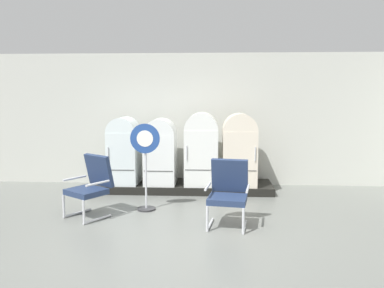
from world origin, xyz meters
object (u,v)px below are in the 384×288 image
(refrigerator_2, at_px, (201,147))
(sign_stand, at_px, (146,166))
(armchair_right, at_px, (228,190))
(armchair_left, at_px, (91,184))
(refrigerator_0, at_px, (124,149))
(refrigerator_3, at_px, (240,148))
(refrigerator_1, at_px, (160,150))

(refrigerator_2, height_order, sign_stand, refrigerator_2)
(armchair_right, bearing_deg, sign_stand, 153.69)
(armchair_left, relative_size, armchair_right, 1.00)
(sign_stand, bearing_deg, refrigerator_0, 117.32)
(refrigerator_2, bearing_deg, refrigerator_3, -2.01)
(refrigerator_3, xyz_separation_m, armchair_left, (-2.55, -1.68, -0.39))
(refrigerator_3, distance_m, sign_stand, 2.16)
(refrigerator_0, height_order, refrigerator_2, refrigerator_2)
(refrigerator_1, distance_m, refrigerator_3, 1.63)
(refrigerator_2, bearing_deg, armchair_left, -136.08)
(refrigerator_3, distance_m, armchair_right, 2.06)
(armchair_right, bearing_deg, refrigerator_0, 135.97)
(refrigerator_2, bearing_deg, refrigerator_1, -179.45)
(armchair_left, bearing_deg, armchair_right, -8.22)
(refrigerator_3, height_order, sign_stand, refrigerator_3)
(refrigerator_1, relative_size, refrigerator_2, 0.92)
(refrigerator_1, height_order, armchair_right, refrigerator_1)
(refrigerator_1, height_order, sign_stand, refrigerator_1)
(refrigerator_0, xyz_separation_m, sign_stand, (0.68, -1.33, -0.10))
(refrigerator_1, height_order, refrigerator_3, refrigerator_3)
(armchair_right, bearing_deg, refrigerator_2, 103.19)
(refrigerator_1, bearing_deg, refrigerator_2, 0.55)
(armchair_left, height_order, sign_stand, sign_stand)
(refrigerator_0, distance_m, armchair_right, 2.93)
(refrigerator_1, bearing_deg, armchair_left, -118.51)
(sign_stand, bearing_deg, refrigerator_3, 37.47)
(refrigerator_0, bearing_deg, armchair_left, -95.35)
(refrigerator_2, height_order, armchair_right, refrigerator_2)
(refrigerator_1, height_order, refrigerator_2, refrigerator_2)
(refrigerator_2, bearing_deg, sign_stand, -124.78)
(refrigerator_2, bearing_deg, armchair_right, -76.81)
(armchair_left, bearing_deg, sign_stand, 23.65)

